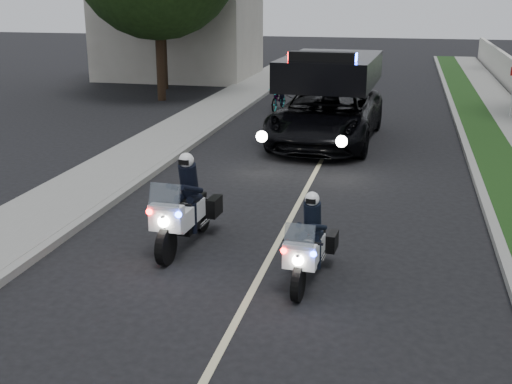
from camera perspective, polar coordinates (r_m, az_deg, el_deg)
ground at (r=9.62m, az=-1.75°, el=-11.30°), size 120.00×120.00×0.00m
curb_right at (r=18.80m, az=18.50°, el=2.52°), size 0.20×60.00×0.15m
grass_verge at (r=18.89m, az=20.61°, el=2.37°), size 1.20×60.00×0.16m
curb_left at (r=19.73m, az=-5.91°, el=4.01°), size 0.20×60.00×0.15m
sidewalk_left at (r=20.11m, az=-8.89°, el=4.15°), size 2.00×60.00×0.16m
building_far at (r=36.27m, az=-6.85°, el=15.53°), size 8.00×6.00×7.00m
lane_marking at (r=18.85m, az=6.00°, el=3.15°), size 0.12×50.00×0.01m
police_moto_left at (r=12.30m, az=-6.20°, el=-4.75°), size 0.86×2.13×1.78m
police_moto_right at (r=10.87m, az=4.65°, el=-7.79°), size 0.75×1.82×1.51m
police_suv at (r=20.72m, az=6.23°, el=4.43°), size 3.28×6.58×3.14m
bicycle at (r=26.22m, az=2.02°, el=7.26°), size 0.76×1.74×0.89m
cyclist at (r=26.22m, az=2.02°, el=7.26°), size 0.64×0.47×1.65m
sign_post at (r=25.63m, az=21.48°, el=5.83°), size 0.35×0.35×2.05m
tree_left_near at (r=28.91m, az=-8.31°, el=8.04°), size 7.24×7.24×11.90m
tree_left_far at (r=32.27m, az=-8.07°, el=9.02°), size 9.29×9.29×12.17m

